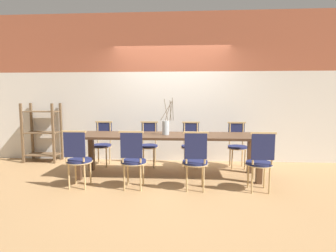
{
  "coord_description": "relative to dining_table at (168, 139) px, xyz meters",
  "views": [
    {
      "loc": [
        0.29,
        -4.53,
        1.38
      ],
      "look_at": [
        0.0,
        0.0,
        0.9
      ],
      "focal_mm": 28.0,
      "sensor_mm": 36.0,
      "label": 1
    }
  ],
  "objects": [
    {
      "name": "chair_near_leftend",
      "position": [
        -1.34,
        -0.7,
        -0.18
      ],
      "size": [
        0.4,
        0.4,
        0.91
      ],
      "color": "#1E234C",
      "rests_on": "ground_plane"
    },
    {
      "name": "chair_far_leftend",
      "position": [
        -1.4,
        0.7,
        -0.18
      ],
      "size": [
        0.4,
        0.4,
        0.91
      ],
      "rotation": [
        0.0,
        0.0,
        3.14
      ],
      "color": "#1E234C",
      "rests_on": "ground_plane"
    },
    {
      "name": "chair_near_center",
      "position": [
        0.45,
        -0.7,
        -0.18
      ],
      "size": [
        0.4,
        0.4,
        0.91
      ],
      "color": "#1E234C",
      "rests_on": "ground_plane"
    },
    {
      "name": "chair_far_left",
      "position": [
        -0.44,
        0.7,
        -0.18
      ],
      "size": [
        0.4,
        0.4,
        0.91
      ],
      "rotation": [
        0.0,
        0.0,
        3.14
      ],
      "color": "#1E234C",
      "rests_on": "ground_plane"
    },
    {
      "name": "chair_far_right",
      "position": [
        1.34,
        0.7,
        -0.18
      ],
      "size": [
        0.4,
        0.4,
        0.91
      ],
      "rotation": [
        0.0,
        0.0,
        3.14
      ],
      "color": "#1E234C",
      "rests_on": "ground_plane"
    },
    {
      "name": "vase_centerpiece",
      "position": [
        -0.04,
        -0.02,
        0.22
      ],
      "size": [
        0.23,
        0.25,
        0.64
      ],
      "color": "#B2BCC1",
      "rests_on": "dining_table"
    },
    {
      "name": "dining_table",
      "position": [
        0.0,
        0.0,
        0.0
      ],
      "size": [
        3.21,
        0.82,
        0.75
      ],
      "color": "#4C3321",
      "rests_on": "ground_plane"
    },
    {
      "name": "chair_far_center",
      "position": [
        0.42,
        0.7,
        -0.18
      ],
      "size": [
        0.4,
        0.4,
        0.91
      ],
      "rotation": [
        0.0,
        0.0,
        3.14
      ],
      "color": "#1E234C",
      "rests_on": "ground_plane"
    },
    {
      "name": "wall_rear",
      "position": [
        0.0,
        1.22,
        0.94
      ],
      "size": [
        12.0,
        0.06,
        3.2
      ],
      "color": "silver",
      "rests_on": "ground_plane"
    },
    {
      "name": "chair_near_left",
      "position": [
        -0.48,
        -0.7,
        -0.18
      ],
      "size": [
        0.4,
        0.4,
        0.91
      ],
      "color": "#1E234C",
      "rests_on": "ground_plane"
    },
    {
      "name": "book_stack",
      "position": [
        0.52,
        0.07,
        0.1
      ],
      "size": [
        0.2,
        0.18,
        0.02
      ],
      "color": "#1E6B4C",
      "rests_on": "dining_table"
    },
    {
      "name": "chair_near_right",
      "position": [
        1.4,
        -0.7,
        -0.18
      ],
      "size": [
        0.4,
        0.4,
        0.91
      ],
      "color": "#1E234C",
      "rests_on": "ground_plane"
    },
    {
      "name": "ground_plane",
      "position": [
        0.0,
        0.0,
        -0.66
      ],
      "size": [
        16.0,
        16.0,
        0.0
      ],
      "primitive_type": "plane",
      "color": "#A87F51"
    },
    {
      "name": "shelving_rack",
      "position": [
        -2.81,
        0.94,
        -0.03
      ],
      "size": [
        0.73,
        0.41,
        1.27
      ],
      "color": "brown",
      "rests_on": "ground_plane"
    }
  ]
}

